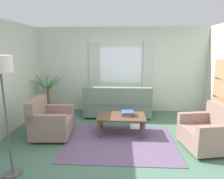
# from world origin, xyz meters

# --- Properties ---
(ground_plane) EXTENTS (6.24, 6.24, 0.00)m
(ground_plane) POSITION_xyz_m (0.00, 0.00, 0.00)
(ground_plane) COLOR #476B56
(wall_back) EXTENTS (5.32, 0.12, 2.60)m
(wall_back) POSITION_xyz_m (0.00, 2.26, 1.30)
(wall_back) COLOR beige
(wall_back) RESTS_ON ground_plane
(window_with_curtains) EXTENTS (1.98, 0.07, 1.40)m
(window_with_curtains) POSITION_xyz_m (0.00, 2.18, 1.45)
(window_with_curtains) COLOR white
(area_rug) EXTENTS (2.32, 1.72, 0.01)m
(area_rug) POSITION_xyz_m (0.00, 0.00, 0.01)
(area_rug) COLOR #604C6B
(area_rug) RESTS_ON ground_plane
(couch) EXTENTS (1.90, 0.82, 0.92)m
(couch) POSITION_xyz_m (-0.09, 1.62, 0.37)
(couch) COLOR slate
(couch) RESTS_ON ground_plane
(armchair_left) EXTENTS (0.86, 0.88, 0.88)m
(armchair_left) POSITION_xyz_m (-1.58, 0.21, 0.35)
(armchair_left) COLOR gray
(armchair_left) RESTS_ON ground_plane
(armchair_right) EXTENTS (0.95, 0.97, 0.88)m
(armchair_right) POSITION_xyz_m (1.75, -0.16, 0.35)
(armchair_right) COLOR gray
(armchair_right) RESTS_ON ground_plane
(coffee_table) EXTENTS (1.10, 0.64, 0.44)m
(coffee_table) POSITION_xyz_m (0.03, 0.45, 0.38)
(coffee_table) COLOR brown
(coffee_table) RESTS_ON ground_plane
(book_stack_on_table) EXTENTS (0.29, 0.29, 0.10)m
(book_stack_on_table) POSITION_xyz_m (0.17, 0.47, 0.49)
(book_stack_on_table) COLOR #5B8E93
(book_stack_on_table) RESTS_ON coffee_table
(potted_plant) EXTENTS (1.08, 0.95, 1.28)m
(potted_plant) POSITION_xyz_m (-2.20, 1.76, 0.59)
(potted_plant) COLOR #9E6B4C
(potted_plant) RESTS_ON ground_plane
(standing_lamp) EXTENTS (0.34, 0.34, 1.87)m
(standing_lamp) POSITION_xyz_m (-1.68, -1.15, 1.58)
(standing_lamp) COLOR #4C4C51
(standing_lamp) RESTS_ON ground_plane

